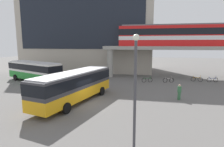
{
  "coord_description": "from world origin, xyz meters",
  "views": [
    {
      "loc": [
        6.09,
        -17.44,
        6.05
      ],
      "look_at": [
        1.3,
        6.46,
        2.2
      ],
      "focal_mm": 30.08,
      "sensor_mm": 36.0,
      "label": 1
    }
  ],
  "objects_px": {
    "station_building": "(89,30)",
    "pedestrian_walking_across": "(93,81)",
    "train": "(193,35)",
    "bicycle_silver": "(168,80)",
    "bicycle_blue": "(212,80)",
    "bus_main": "(75,84)",
    "bicycle_orange": "(197,79)",
    "pedestrian_by_bike_rack": "(179,93)",
    "bicycle_green": "(147,80)",
    "bus_secondary": "(34,69)"
  },
  "relations": [
    {
      "from": "bus_secondary",
      "to": "bicycle_blue",
      "type": "distance_m",
      "value": 28.8
    },
    {
      "from": "bicycle_blue",
      "to": "pedestrian_by_bike_rack",
      "type": "xyz_separation_m",
      "value": [
        -6.73,
        -11.28,
        0.45
      ]
    },
    {
      "from": "bus_secondary",
      "to": "pedestrian_by_bike_rack",
      "type": "xyz_separation_m",
      "value": [
        21.52,
        -5.92,
        -1.18
      ]
    },
    {
      "from": "bus_secondary",
      "to": "pedestrian_walking_across",
      "type": "distance_m",
      "value": 10.53
    },
    {
      "from": "bicycle_orange",
      "to": "bicycle_blue",
      "type": "height_order",
      "value": "same"
    },
    {
      "from": "station_building",
      "to": "bicycle_silver",
      "type": "height_order",
      "value": "station_building"
    },
    {
      "from": "bus_secondary",
      "to": "pedestrian_by_bike_rack",
      "type": "relative_size",
      "value": 6.48
    },
    {
      "from": "train",
      "to": "bus_main",
      "type": "xyz_separation_m",
      "value": [
        -14.86,
        -17.83,
        -5.64
      ]
    },
    {
      "from": "train",
      "to": "bicycle_orange",
      "type": "height_order",
      "value": "train"
    },
    {
      "from": "bus_main",
      "to": "bicycle_green",
      "type": "bearing_deg",
      "value": 59.07
    },
    {
      "from": "bus_secondary",
      "to": "pedestrian_walking_across",
      "type": "height_order",
      "value": "bus_secondary"
    },
    {
      "from": "bicycle_orange",
      "to": "pedestrian_by_bike_rack",
      "type": "distance_m",
      "value": 12.12
    },
    {
      "from": "bus_main",
      "to": "pedestrian_walking_across",
      "type": "relative_size",
      "value": 6.68
    },
    {
      "from": "bicycle_orange",
      "to": "pedestrian_walking_across",
      "type": "relative_size",
      "value": 1.05
    },
    {
      "from": "bicycle_green",
      "to": "bicycle_orange",
      "type": "relative_size",
      "value": 0.95
    },
    {
      "from": "bus_secondary",
      "to": "pedestrian_walking_across",
      "type": "bearing_deg",
      "value": -7.31
    },
    {
      "from": "train",
      "to": "bus_main",
      "type": "height_order",
      "value": "train"
    },
    {
      "from": "station_building",
      "to": "train",
      "type": "xyz_separation_m",
      "value": [
        21.51,
        -7.14,
        -1.74
      ]
    },
    {
      "from": "station_building",
      "to": "bicycle_blue",
      "type": "relative_size",
      "value": 16.51
    },
    {
      "from": "bicycle_blue",
      "to": "pedestrian_walking_across",
      "type": "bearing_deg",
      "value": -159.45
    },
    {
      "from": "station_building",
      "to": "pedestrian_walking_across",
      "type": "relative_size",
      "value": 17.3
    },
    {
      "from": "train",
      "to": "bus_secondary",
      "type": "xyz_separation_m",
      "value": [
        -25.59,
        -8.91,
        -5.64
      ]
    },
    {
      "from": "station_building",
      "to": "pedestrian_by_bike_rack",
      "type": "bearing_deg",
      "value": -51.56
    },
    {
      "from": "station_building",
      "to": "bus_main",
      "type": "relative_size",
      "value": 2.59
    },
    {
      "from": "bicycle_green",
      "to": "bicycle_orange",
      "type": "height_order",
      "value": "same"
    },
    {
      "from": "bus_main",
      "to": "bicycle_blue",
      "type": "height_order",
      "value": "bus_main"
    },
    {
      "from": "train",
      "to": "bicycle_orange",
      "type": "distance_m",
      "value": 8.09
    },
    {
      "from": "train",
      "to": "bicycle_green",
      "type": "relative_size",
      "value": 15.34
    },
    {
      "from": "bicycle_orange",
      "to": "bicycle_blue",
      "type": "bearing_deg",
      "value": -0.29
    },
    {
      "from": "station_building",
      "to": "bicycle_green",
      "type": "relative_size",
      "value": 17.3
    },
    {
      "from": "station_building",
      "to": "pedestrian_by_bike_rack",
      "type": "height_order",
      "value": "station_building"
    },
    {
      "from": "train",
      "to": "pedestrian_by_bike_rack",
      "type": "distance_m",
      "value": 16.82
    },
    {
      "from": "station_building",
      "to": "bicycle_green",
      "type": "bearing_deg",
      "value": -42.96
    },
    {
      "from": "bicycle_silver",
      "to": "bicycle_blue",
      "type": "bearing_deg",
      "value": 14.32
    },
    {
      "from": "bus_secondary",
      "to": "bicycle_orange",
      "type": "distance_m",
      "value": 26.5
    },
    {
      "from": "station_building",
      "to": "pedestrian_by_bike_rack",
      "type": "relative_size",
      "value": 17.09
    },
    {
      "from": "train",
      "to": "bus_main",
      "type": "relative_size",
      "value": 2.29
    },
    {
      "from": "bicycle_green",
      "to": "train",
      "type": "bearing_deg",
      "value": 37.12
    },
    {
      "from": "bus_main",
      "to": "bicycle_orange",
      "type": "bearing_deg",
      "value": 43.31
    },
    {
      "from": "bus_main",
      "to": "pedestrian_walking_across",
      "type": "xyz_separation_m",
      "value": [
        -0.35,
        7.59,
        -1.19
      ]
    },
    {
      "from": "pedestrian_by_bike_rack",
      "to": "bicycle_blue",
      "type": "bearing_deg",
      "value": 59.18
    },
    {
      "from": "train",
      "to": "bicycle_silver",
      "type": "relative_size",
      "value": 14.94
    },
    {
      "from": "pedestrian_by_bike_rack",
      "to": "bus_main",
      "type": "bearing_deg",
      "value": -164.45
    },
    {
      "from": "bus_main",
      "to": "bicycle_orange",
      "type": "distance_m",
      "value": 20.91
    },
    {
      "from": "bus_secondary",
      "to": "bicycle_green",
      "type": "height_order",
      "value": "bus_secondary"
    },
    {
      "from": "bicycle_blue",
      "to": "bicycle_green",
      "type": "bearing_deg",
      "value": -167.78
    },
    {
      "from": "bicycle_blue",
      "to": "pedestrian_walking_across",
      "type": "distance_m",
      "value": 19.09
    },
    {
      "from": "bicycle_silver",
      "to": "bicycle_blue",
      "type": "distance_m",
      "value": 7.2
    },
    {
      "from": "bus_main",
      "to": "bicycle_silver",
      "type": "relative_size",
      "value": 6.51
    },
    {
      "from": "station_building",
      "to": "pedestrian_walking_across",
      "type": "height_order",
      "value": "station_building"
    }
  ]
}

